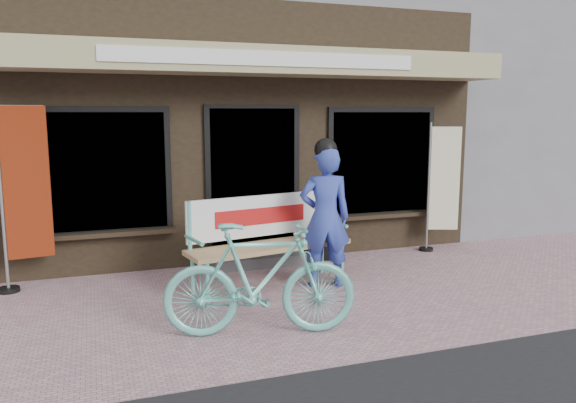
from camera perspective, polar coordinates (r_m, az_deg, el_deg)
name	(u,v)px	position (r m, az deg, el deg)	size (l,w,h in m)	color
ground	(303,306)	(6.25, 1.55, -10.54)	(70.00, 70.00, 0.00)	#B58A94
storefront	(208,63)	(10.71, -8.11, 13.74)	(7.00, 6.77, 6.00)	black
neighbor_right_near	(551,83)	(15.29, 25.14, 10.84)	(10.00, 7.00, 5.60)	slate
bench	(266,234)	(6.81, -2.29, -3.29)	(2.08, 0.89, 1.10)	#60BDAE
person	(325,214)	(6.75, 3.78, -1.32)	(0.69, 0.52, 1.80)	#3042A7
bicycle	(260,280)	(5.32, -2.85, -7.92)	(0.51, 1.81, 1.09)	#60BDAE
nobori_red	(23,193)	(7.25, -25.34, 0.76)	(0.67, 0.28, 2.25)	gray
nobori_cream	(442,186)	(8.76, 15.35, 1.58)	(0.57, 0.31, 1.95)	gray
menu_stand	(319,229)	(7.99, 3.18, -2.83)	(0.44, 0.24, 0.88)	black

